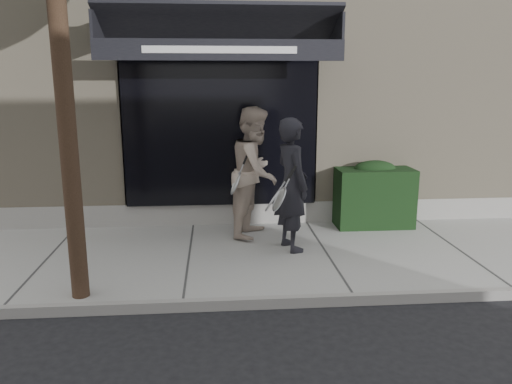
{
  "coord_description": "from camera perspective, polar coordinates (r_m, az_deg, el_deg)",
  "views": [
    {
      "loc": [
        -1.6,
        -6.89,
        2.61
      ],
      "look_at": [
        -0.98,
        0.6,
        0.9
      ],
      "focal_mm": 35.0,
      "sensor_mm": 36.0,
      "label": 1
    }
  ],
  "objects": [
    {
      "name": "ground",
      "position": [
        7.54,
        7.89,
        -7.54
      ],
      "size": [
        80.0,
        80.0,
        0.0
      ],
      "primitive_type": "plane",
      "color": "black",
      "rests_on": "ground"
    },
    {
      "name": "sidewalk",
      "position": [
        7.52,
        7.9,
        -7.11
      ],
      "size": [
        20.0,
        3.0,
        0.12
      ],
      "primitive_type": "cube",
      "color": "#9B9B96",
      "rests_on": "ground"
    },
    {
      "name": "curb",
      "position": [
        6.13,
        11.1,
        -11.91
      ],
      "size": [
        20.0,
        0.1,
        0.14
      ],
      "primitive_type": "cube",
      "color": "gray",
      "rests_on": "ground"
    },
    {
      "name": "building_facade",
      "position": [
        11.95,
        3.0,
        13.44
      ],
      "size": [
        14.3,
        8.04,
        5.64
      ],
      "color": "tan",
      "rests_on": "ground"
    },
    {
      "name": "hedge",
      "position": [
        8.79,
        13.27,
        -0.32
      ],
      "size": [
        1.3,
        0.7,
        1.14
      ],
      "color": "black",
      "rests_on": "sidewalk"
    },
    {
      "name": "pedestrian_front",
      "position": [
        7.29,
        4.1,
        0.82
      ],
      "size": [
        0.78,
        0.98,
        1.95
      ],
      "color": "black",
      "rests_on": "sidewalk"
    },
    {
      "name": "pedestrian_back",
      "position": [
        7.94,
        -0.08,
        2.29
      ],
      "size": [
        1.1,
        1.22,
        2.07
      ],
      "color": "#BBA796",
      "rests_on": "sidewalk"
    }
  ]
}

